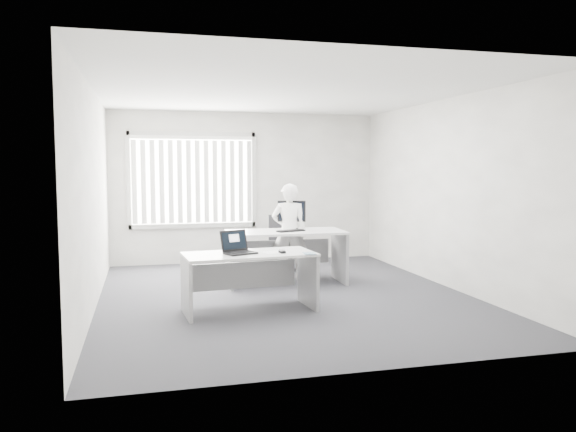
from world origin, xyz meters
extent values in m
plane|color=#3F4045|center=(0.00, 0.00, 0.00)|extent=(6.00, 6.00, 0.00)
cube|color=white|center=(0.00, 3.00, 1.40)|extent=(5.00, 0.02, 2.80)
cube|color=white|center=(0.00, -3.00, 1.40)|extent=(5.00, 0.02, 2.80)
cube|color=white|center=(-2.50, 0.00, 1.40)|extent=(0.02, 6.00, 2.80)
cube|color=white|center=(2.50, 0.00, 1.40)|extent=(0.02, 6.00, 2.80)
cube|color=silver|center=(0.00, 0.00, 2.80)|extent=(5.00, 6.00, 0.02)
cube|color=#B5B4B0|center=(-1.00, 2.96, 1.55)|extent=(2.32, 0.06, 1.76)
cube|color=silver|center=(-0.63, -0.69, 0.71)|extent=(1.65, 0.87, 0.03)
cube|color=gray|center=(-1.41, -0.76, 0.35)|extent=(0.09, 0.69, 0.70)
cube|color=gray|center=(0.15, -0.63, 0.35)|extent=(0.09, 0.69, 0.70)
cube|color=silver|center=(0.21, 0.80, 0.80)|extent=(1.81, 0.89, 0.03)
cube|color=gray|center=(-0.66, 0.83, 0.39)|extent=(0.07, 0.77, 0.78)
cube|color=gray|center=(1.08, 0.77, 0.39)|extent=(0.07, 0.77, 0.78)
cylinder|color=black|center=(0.38, 1.73, 0.04)|extent=(0.60, 0.60, 0.07)
cylinder|color=black|center=(0.38, 1.73, 0.21)|extent=(0.06, 0.06, 0.42)
cube|color=black|center=(0.38, 1.73, 0.42)|extent=(0.46, 0.46, 0.06)
cube|color=black|center=(0.40, 1.92, 0.71)|extent=(0.41, 0.10, 0.50)
imported|color=white|center=(0.34, 1.09, 0.77)|extent=(0.64, 0.51, 1.53)
cube|color=white|center=(-0.31, -0.69, 0.73)|extent=(0.36, 0.30, 0.00)
cube|color=silver|center=(0.08, -0.93, 0.73)|extent=(0.15, 0.20, 0.01)
cube|color=black|center=(0.27, 0.71, 0.82)|extent=(0.46, 0.27, 0.02)
camera|label=1|loc=(-1.87, -7.45, 1.79)|focal=35.00mm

